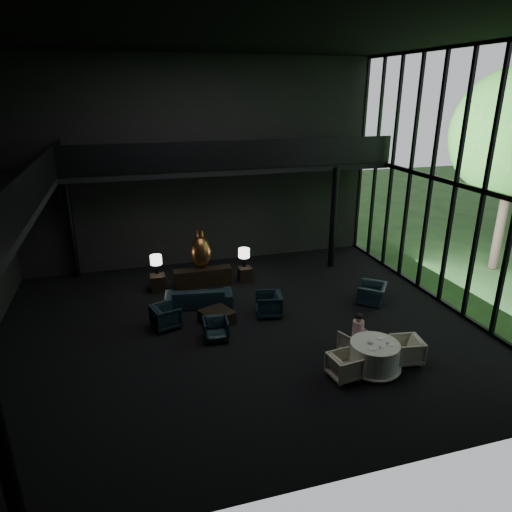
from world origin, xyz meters
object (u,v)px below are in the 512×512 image
object	(u,v)px
lounge_armchair_south	(216,329)
sofa	(199,293)
lounge_armchair_west	(166,315)
dining_chair_west	(344,366)
table_lamp_right	(244,254)
dining_table	(374,358)
side_table_left	(158,283)
lounge_armchair_east	(269,303)
console	(203,277)
coffee_table	(217,317)
child	(358,325)
bronze_urn	(201,251)
dining_chair_east	(407,349)
dining_chair_north	(354,342)
window_armchair	(372,291)
table_lamp_left	(156,261)
side_table_right	(245,274)

from	to	relation	value
lounge_armchair_south	sofa	bearing A→B (deg)	96.87
lounge_armchair_west	dining_chair_west	bearing A→B (deg)	-150.39
lounge_armchair_south	lounge_armchair_west	bearing A→B (deg)	143.49
table_lamp_right	dining_table	world-z (taller)	table_lamp_right
side_table_left	lounge_armchair_east	bearing A→B (deg)	-42.29
table_lamp_right	console	bearing A→B (deg)	-174.09
coffee_table	dining_table	distance (m)	4.88
table_lamp_right	child	size ratio (longest dim) A/B	1.06
bronze_urn	lounge_armchair_east	size ratio (longest dim) A/B	1.64
sofa	table_lamp_right	bearing A→B (deg)	-130.84
table_lamp_right	lounge_armchair_west	distance (m)	4.39
dining_chair_east	lounge_armchair_west	bearing A→B (deg)	-113.20
bronze_urn	dining_chair_north	world-z (taller)	bronze_urn
side_table_left	lounge_armchair_west	world-z (taller)	lounge_armchair_west
lounge_armchair_west	dining_chair_east	bearing A→B (deg)	-138.17
console	coffee_table	world-z (taller)	console
window_armchair	dining_table	size ratio (longest dim) A/B	0.65
bronze_urn	table_lamp_left	distance (m)	1.61
table_lamp_left	lounge_armchair_west	world-z (taller)	table_lamp_left
side_table_right	dining_chair_north	distance (m)	5.84
lounge_armchair_east	dining_chair_north	bearing A→B (deg)	41.48
sofa	dining_chair_east	bearing A→B (deg)	142.62
sofa	lounge_armchair_south	distance (m)	2.34
dining_chair_north	child	world-z (taller)	child
dining_chair_north	lounge_armchair_south	bearing A→B (deg)	-47.62
console	dining_chair_east	world-z (taller)	dining_chair_east
window_armchair	dining_chair_west	distance (m)	4.62
dining_chair_east	table_lamp_left	bearing A→B (deg)	-129.88
table_lamp_right	lounge_armchair_west	world-z (taller)	table_lamp_right
sofa	side_table_left	bearing A→B (deg)	-44.62
coffee_table	lounge_armchair_west	bearing A→B (deg)	174.77
lounge_armchair_south	dining_chair_east	distance (m)	5.21
table_lamp_right	window_armchair	bearing A→B (deg)	-40.79
console	dining_chair_north	size ratio (longest dim) A/B	3.36
side_table_right	table_lamp_right	world-z (taller)	table_lamp_right
window_armchair	dining_table	bearing A→B (deg)	8.72
dining_chair_west	table_lamp_right	bearing A→B (deg)	-0.98
sofa	child	xyz separation A→B (m)	(3.70, -3.97, 0.32)
console	lounge_armchair_east	xyz separation A→B (m)	(1.60, -2.87, 0.10)
lounge_armchair_east	dining_table	distance (m)	3.96
dining_chair_north	dining_chair_west	world-z (taller)	dining_chair_west
sofa	dining_table	xyz separation A→B (m)	(3.67, -4.91, -0.13)
lounge_armchair_east	dining_chair_east	size ratio (longest dim) A/B	1.18
lounge_armchair_south	side_table_right	bearing A→B (deg)	68.49
dining_chair_east	lounge_armchair_south	bearing A→B (deg)	-110.21
lounge_armchair_east	lounge_armchair_south	xyz separation A→B (m)	(-1.91, -1.02, -0.10)
side_table_left	table_lamp_left	bearing A→B (deg)	90.00
side_table_right	table_lamp_left	bearing A→B (deg)	176.92
dining_table	child	size ratio (longest dim) A/B	2.14
side_table_right	dining_chair_north	world-z (taller)	dining_chair_north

